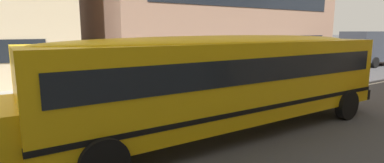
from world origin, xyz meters
TOP-DOWN VIEW (x-y plane):
  - ground_plane at (0.00, 0.00)m, footprint 400.00×400.00m
  - sidewalk_far at (0.00, 7.07)m, footprint 120.00×3.00m
  - lane_centreline at (0.00, 0.00)m, footprint 110.00×0.16m
  - school_bus at (1.63, -1.68)m, footprint 12.31×2.93m
  - box_truck at (22.48, 4.62)m, footprint 6.10×2.60m

SIDE VIEW (x-z plane):
  - ground_plane at x=0.00m, z-range 0.00..0.00m
  - lane_centreline at x=0.00m, z-range 0.00..0.01m
  - sidewalk_far at x=0.00m, z-range 0.00..0.01m
  - box_truck at x=22.48m, z-range 0.13..2.95m
  - school_bus at x=1.63m, z-range 0.26..3.01m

